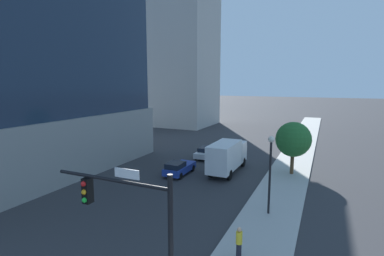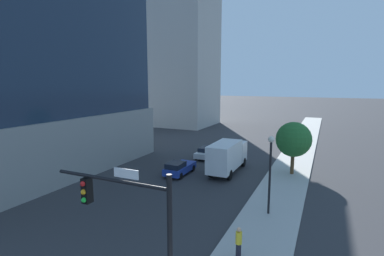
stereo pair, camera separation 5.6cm
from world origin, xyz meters
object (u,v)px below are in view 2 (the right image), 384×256
object	(u,v)px
traffic_light_pole	(130,217)
box_truck	(227,155)
car_blue	(179,168)
construction_building	(182,40)
pedestrian_yellow_shirt	(239,243)
street_lamp	(270,163)
car_white	(207,152)
street_tree	(294,140)

from	to	relation	value
traffic_light_pole	box_truck	world-z (taller)	traffic_light_pole
car_blue	box_truck	bearing A→B (deg)	33.77
box_truck	car_blue	bearing A→B (deg)	-146.23
construction_building	pedestrian_yellow_shirt	size ratio (longest dim) A/B	23.82
traffic_light_pole	street_lamp	world-z (taller)	traffic_light_pole
car_blue	box_truck	size ratio (longest dim) A/B	0.58
construction_building	traffic_light_pole	distance (m)	56.91
street_lamp	car_white	world-z (taller)	street_lamp
traffic_light_pole	street_tree	bearing A→B (deg)	80.56
construction_building	car_blue	world-z (taller)	construction_building
car_blue	pedestrian_yellow_shirt	world-z (taller)	pedestrian_yellow_shirt
box_truck	pedestrian_yellow_shirt	world-z (taller)	box_truck
street_tree	car_white	size ratio (longest dim) A/B	1.21
car_blue	car_white	bearing A→B (deg)	90.00
traffic_light_pole	car_white	distance (m)	25.97
car_blue	pedestrian_yellow_shirt	distance (m)	15.22
construction_building	pedestrian_yellow_shirt	xyz separation A→B (m)	(25.79, -44.61, -17.52)
street_tree	pedestrian_yellow_shirt	size ratio (longest dim) A/B	3.03
street_tree	construction_building	bearing A→B (deg)	133.55
traffic_light_pole	pedestrian_yellow_shirt	distance (m)	6.92
street_lamp	box_truck	size ratio (longest dim) A/B	0.75
car_white	pedestrian_yellow_shirt	distance (m)	21.62
box_truck	car_white	bearing A→B (deg)	131.77
traffic_light_pole	car_blue	world-z (taller)	traffic_light_pole
street_lamp	street_tree	bearing A→B (deg)	87.44
traffic_light_pole	car_blue	size ratio (longest dim) A/B	1.41
car_white	car_blue	bearing A→B (deg)	-90.00
street_tree	box_truck	xyz separation A→B (m)	(-6.28, -1.93, -1.85)
street_tree	box_truck	size ratio (longest dim) A/B	0.72
construction_building	street_lamp	xyz separation A→B (m)	(26.22, -38.42, -14.75)
construction_building	pedestrian_yellow_shirt	world-z (taller)	construction_building
traffic_light_pole	street_lamp	xyz separation A→B (m)	(3.19, 11.63, -0.49)
traffic_light_pole	car_white	world-z (taller)	traffic_light_pole
street_tree	car_white	bearing A→B (deg)	165.04
street_tree	car_blue	size ratio (longest dim) A/B	1.24
pedestrian_yellow_shirt	street_lamp	bearing A→B (deg)	86.10
street_lamp	box_truck	distance (m)	10.43
street_tree	car_blue	world-z (taller)	street_tree
street_tree	box_truck	distance (m)	6.82
construction_building	street_tree	distance (m)	41.48
street_lamp	street_tree	world-z (taller)	street_lamp
traffic_light_pole	box_truck	xyz separation A→B (m)	(-2.62, 20.06, -2.46)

